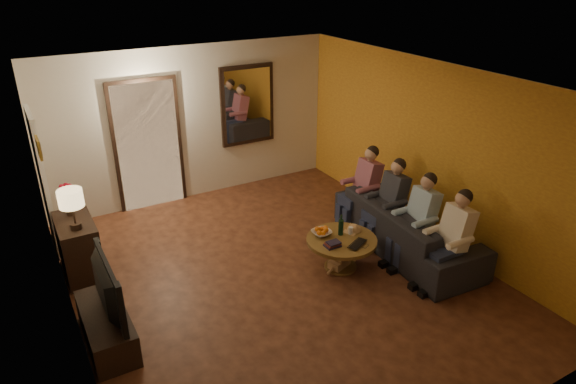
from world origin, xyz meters
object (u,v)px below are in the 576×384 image
tv (100,289)px  laptop (361,245)px  table_lamp (73,209)px  sofa (407,227)px  wine_bottle (341,224)px  person_a (451,242)px  coffee_table (341,253)px  person_c (389,206)px  bowl (322,233)px  dog (344,247)px  dresser (79,248)px  tv_stand (107,327)px  person_b (418,223)px  person_d (364,190)px

tv → laptop: 3.21m
table_lamp → laptop: 3.64m
sofa → wine_bottle: (-1.04, 0.17, 0.25)m
person_a → coffee_table: person_a is taller
person_c → bowl: person_c is taller
dog → tv: bearing=160.3°
sofa → person_c: 0.40m
dresser → table_lamp: size_ratio=1.63×
tv_stand → coffee_table: (3.08, -0.05, 0.03)m
person_c → sofa: bearing=-71.6°
coffee_table → bowl: bowl is taller
table_lamp → wine_bottle: 3.41m
table_lamp → sofa: (4.17, -1.45, -0.70)m
laptop → tv: bearing=147.8°
table_lamp → dog: bearing=-23.3°
person_a → coffee_table: (-0.99, 0.97, -0.38)m
tv_stand → laptop: (3.18, -0.33, 0.27)m
dresser → table_lamp: 0.70m
tv → person_c: bearing=-87.5°
coffee_table → wine_bottle: wine_bottle is taller
tv → sofa: tv is taller
table_lamp → tv: size_ratio=0.49×
dresser → person_c: bearing=-18.7°
person_b → person_d: (0.00, 1.20, 0.00)m
coffee_table → person_b: bearing=-20.3°
sofa → person_b: person_b is taller
tv_stand → sofa: (4.17, -0.12, 0.16)m
person_d → dog: bearing=-139.0°
tv_stand → tv: 0.51m
tv → person_d: person_d is taller
bowl → wine_bottle: 0.29m
tv → dresser: bearing=0.0°
person_d → laptop: 1.43m
dresser → person_b: size_ratio=0.73×
dresser → tv: 1.59m
tv_stand → coffee_table: 3.08m
person_b → dog: size_ratio=2.14×
person_c → coffee_table: 1.09m
person_a → dog: (-0.92, 1.00, -0.32)m
tv_stand → sofa: sofa is taller
bowl → tv: bearing=-176.7°
person_a → laptop: (-0.89, 0.69, -0.14)m
dresser → dog: (3.15, -1.58, -0.11)m
bowl → wine_bottle: (0.23, -0.12, 0.12)m
wine_bottle → bowl: bearing=152.4°
table_lamp → tv: bearing=-90.0°
tv → dog: 3.18m
laptop → person_d: bearing=25.1°
tv_stand → person_b: person_b is taller
dresser → person_b: person_b is taller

